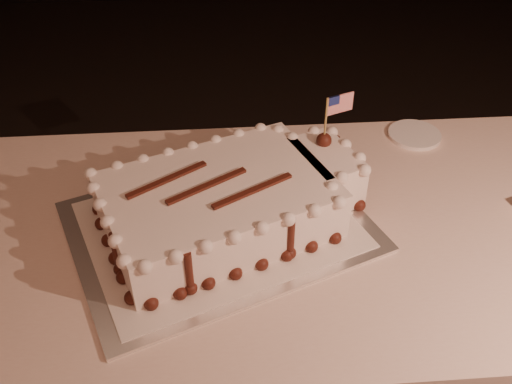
{
  "coord_description": "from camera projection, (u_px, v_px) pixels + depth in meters",
  "views": [
    {
      "loc": [
        -0.08,
        -0.31,
        1.59
      ],
      "look_at": [
        -0.01,
        0.6,
        0.84
      ],
      "focal_mm": 40.0,
      "sensor_mm": 36.0,
      "label": 1
    }
  ],
  "objects": [
    {
      "name": "sheet_cake",
      "position": [
        232.0,
        200.0,
        1.21
      ],
      "size": [
        0.61,
        0.46,
        0.23
      ],
      "color": "white",
      "rests_on": "doily"
    },
    {
      "name": "doily",
      "position": [
        219.0,
        224.0,
        1.23
      ],
      "size": [
        0.66,
        0.59,
        0.0
      ],
      "primitive_type": "cube",
      "rotation": [
        0.0,
        0.0,
        0.38
      ],
      "color": "silver",
      "rests_on": "cake_board"
    },
    {
      "name": "side_plate",
      "position": [
        414.0,
        135.0,
        1.51
      ],
      "size": [
        0.14,
        0.14,
        0.01
      ],
      "primitive_type": "cylinder",
      "color": "white",
      "rests_on": "banquet_table"
    },
    {
      "name": "cake_board",
      "position": [
        219.0,
        226.0,
        1.24
      ],
      "size": [
        0.74,
        0.65,
        0.01
      ],
      "primitive_type": "cube",
      "rotation": [
        0.0,
        0.0,
        0.38
      ],
      "color": "silver",
      "rests_on": "banquet_table"
    },
    {
      "name": "banquet_table",
      "position": [
        260.0,
        333.0,
        1.48
      ],
      "size": [
        2.4,
        0.8,
        0.75
      ],
      "primitive_type": "cube",
      "color": "beige",
      "rests_on": "ground"
    },
    {
      "name": "room_shell",
      "position": [
        341.0,
        112.0,
        0.37
      ],
      "size": [
        6.1,
        8.1,
        2.9
      ],
      "color": "black",
      "rests_on": "ground"
    }
  ]
}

